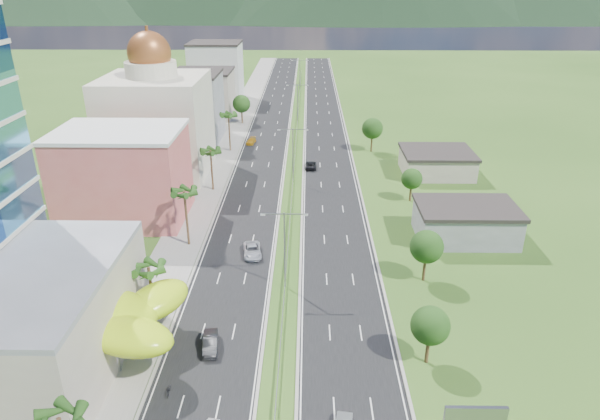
{
  "coord_description": "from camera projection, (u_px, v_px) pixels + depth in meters",
  "views": [
    {
      "loc": [
        2.95,
        -51.68,
        38.87
      ],
      "look_at": [
        1.86,
        19.82,
        7.0
      ],
      "focal_mm": 32.0,
      "sensor_mm": 36.0,
      "label": 1
    }
  ],
  "objects": [
    {
      "name": "median_guardrail",
      "position": [
        296.0,
        146.0,
        128.55
      ],
      "size": [
        0.1,
        216.06,
        0.76
      ],
      "color": "gray",
      "rests_on": "ground"
    },
    {
      "name": "motorcycle",
      "position": [
        169.0,
        389.0,
        53.59
      ],
      "size": [
        0.62,
        1.71,
        1.07
      ],
      "primitive_type": "imported",
      "rotation": [
        0.0,
        0.0,
        0.07
      ],
      "color": "black",
      "rests_on": "road_left"
    },
    {
      "name": "streetlight_median_b",
      "position": [
        285.0,
        242.0,
        69.44
      ],
      "size": [
        6.04,
        0.25,
        11.0
      ],
      "color": "gray",
      "rests_on": "ground"
    },
    {
      "name": "lime_canopy",
      "position": [
        94.0,
        315.0,
        57.65
      ],
      "size": [
        18.0,
        15.0,
        7.4
      ],
      "color": "#BDE716",
      "rests_on": "ground"
    },
    {
      "name": "palm_tree_c",
      "position": [
        184.0,
        194.0,
        79.9
      ],
      "size": [
        3.6,
        3.6,
        9.6
      ],
      "color": "#47301C",
      "rests_on": "ground"
    },
    {
      "name": "car_dark_far_right",
      "position": [
        311.0,
        165.0,
        115.6
      ],
      "size": [
        2.41,
        5.03,
        1.38
      ],
      "primitive_type": "imported",
      "rotation": [
        0.0,
        0.0,
        3.12
      ],
      "color": "black",
      "rests_on": "road_right"
    },
    {
      "name": "car_silver_mid_left",
      "position": [
        252.0,
        250.0,
        79.9
      ],
      "size": [
        3.33,
        5.79,
        1.52
      ],
      "primitive_type": "imported",
      "rotation": [
        0.0,
        0.0,
        0.15
      ],
      "color": "#B0B1B8",
      "rests_on": "road_left"
    },
    {
      "name": "midrise_beige",
      "position": [
        204.0,
        95.0,
        153.94
      ],
      "size": [
        16.0,
        15.0,
        13.0
      ],
      "primitive_type": "cube",
      "color": "#A59788",
      "rests_on": "ground"
    },
    {
      "name": "leafy_tree_ra",
      "position": [
        430.0,
        326.0,
        56.33
      ],
      "size": [
        4.2,
        4.2,
        6.9
      ],
      "color": "#47301C",
      "rests_on": "ground"
    },
    {
      "name": "road_right",
      "position": [
        325.0,
        129.0,
        145.14
      ],
      "size": [
        11.0,
        260.0,
        0.04
      ],
      "primitive_type": "cube",
      "color": "black",
      "rests_on": "ground"
    },
    {
      "name": "domed_building",
      "position": [
        157.0,
        120.0,
        109.05
      ],
      "size": [
        20.0,
        20.0,
        28.7
      ],
      "color": "beige",
      "rests_on": "ground"
    },
    {
      "name": "road_left",
      "position": [
        270.0,
        128.0,
        145.35
      ],
      "size": [
        11.0,
        260.0,
        0.04
      ],
      "primitive_type": "cube",
      "color": "black",
      "rests_on": "ground"
    },
    {
      "name": "car_dark_left",
      "position": [
        210.0,
        343.0,
        59.98
      ],
      "size": [
        2.24,
        4.84,
        1.54
      ],
      "primitive_type": "imported",
      "rotation": [
        0.0,
        0.0,
        0.13
      ],
      "color": "black",
      "rests_on": "road_left"
    },
    {
      "name": "streetlight_median_e",
      "position": [
        300.0,
        72.0,
        188.17
      ],
      "size": [
        6.04,
        0.25,
        11.0
      ],
      "color": "gray",
      "rests_on": "ground"
    },
    {
      "name": "pink_shophouse",
      "position": [
        123.0,
        177.0,
        89.62
      ],
      "size": [
        20.0,
        15.0,
        15.0
      ],
      "primitive_type": "cube",
      "color": "#C75551",
      "rests_on": "ground"
    },
    {
      "name": "palm_tree_e",
      "position": [
        228.0,
        116.0,
        123.82
      ],
      "size": [
        3.6,
        3.6,
        9.4
      ],
      "color": "#47301C",
      "rests_on": "ground"
    },
    {
      "name": "shed_near",
      "position": [
        465.0,
        224.0,
        84.48
      ],
      "size": [
        15.0,
        10.0,
        5.0
      ],
      "primitive_type": "cube",
      "color": "gray",
      "rests_on": "ground"
    },
    {
      "name": "palm_tree_d",
      "position": [
        211.0,
        153.0,
        101.3
      ],
      "size": [
        3.6,
        3.6,
        8.6
      ],
      "color": "#47301C",
      "rests_on": "ground"
    },
    {
      "name": "ground",
      "position": [
        282.0,
        332.0,
        63.06
      ],
      "size": [
        500.0,
        500.0,
        0.0
      ],
      "primitive_type": "plane",
      "color": "#2D5119",
      "rests_on": "ground"
    },
    {
      "name": "midrise_grey",
      "position": [
        188.0,
        108.0,
        133.24
      ],
      "size": [
        16.0,
        15.0,
        16.0
      ],
      "primitive_type": "cube",
      "color": "gray",
      "rests_on": "ground"
    },
    {
      "name": "shed_far",
      "position": [
        437.0,
        164.0,
        111.98
      ],
      "size": [
        14.0,
        12.0,
        4.4
      ],
      "primitive_type": "cube",
      "color": "#A59788",
      "rests_on": "ground"
    },
    {
      "name": "leafy_tree_rc",
      "position": [
        412.0,
        179.0,
        97.5
      ],
      "size": [
        3.85,
        3.85,
        6.33
      ],
      "color": "#47301C",
      "rests_on": "ground"
    },
    {
      "name": "streetlight_median_c",
      "position": [
        293.0,
        149.0,
        105.97
      ],
      "size": [
        6.04,
        0.25,
        11.0
      ],
      "color": "gray",
      "rests_on": "ground"
    },
    {
      "name": "leafy_tree_rb",
      "position": [
        427.0,
        247.0,
        71.65
      ],
      "size": [
        4.55,
        4.55,
        7.47
      ],
      "color": "#47301C",
      "rests_on": "ground"
    },
    {
      "name": "palm_tree_b",
      "position": [
        149.0,
        271.0,
        62.22
      ],
      "size": [
        3.6,
        3.6,
        8.1
      ],
      "color": "#47301C",
      "rests_on": "ground"
    },
    {
      "name": "car_yellow_far_left",
      "position": [
        251.0,
        141.0,
        132.23
      ],
      "size": [
        2.37,
        4.6,
        1.27
      ],
      "primitive_type": "imported",
      "rotation": [
        0.0,
        0.0,
        -0.14
      ],
      "color": "gold",
      "rests_on": "road_left"
    },
    {
      "name": "midrise_white",
      "position": [
        216.0,
        73.0,
        173.93
      ],
      "size": [
        16.0,
        15.0,
        18.0
      ],
      "primitive_type": "cube",
      "color": "silver",
      "rests_on": "ground"
    },
    {
      "name": "mountain_ridge",
      "position": [
        373.0,
        20.0,
        473.21
      ],
      "size": [
        860.0,
        140.0,
        90.0
      ],
      "primitive_type": null,
      "color": "black",
      "rests_on": "ground"
    },
    {
      "name": "leafy_tree_rd",
      "position": [
        372.0,
        128.0,
        124.47
      ],
      "size": [
        4.9,
        4.9,
        8.05
      ],
      "color": "#47301C",
      "rests_on": "ground"
    },
    {
      "name": "leafy_tree_lfar",
      "position": [
        241.0,
        104.0,
        147.76
      ],
      "size": [
        4.9,
        4.9,
        8.05
      ],
      "color": "#47301C",
      "rests_on": "ground"
    },
    {
      "name": "streetlight_median_d",
      "position": [
        297.0,
        100.0,
        147.07
      ],
      "size": [
        6.04,
        0.25,
        11.0
      ],
      "color": "gray",
      "rests_on": "ground"
    },
    {
      "name": "sidewalk_left",
      "position": [
        235.0,
        128.0,
        145.46
      ],
      "size": [
        7.0,
        260.0,
        0.12
      ],
      "primitive_type": "cube",
      "color": "gray",
      "rests_on": "ground"
    }
  ]
}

